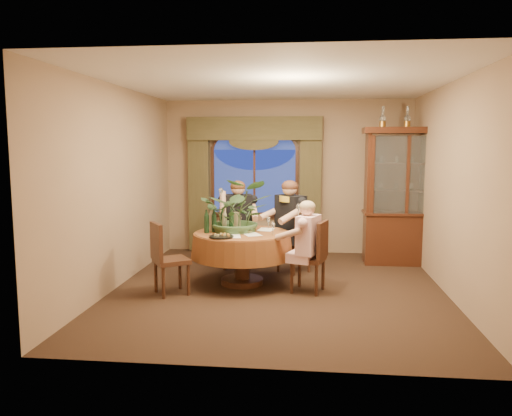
# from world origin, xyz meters

# --- Properties ---
(floor) EXTENTS (5.00, 5.00, 0.00)m
(floor) POSITION_xyz_m (0.00, 0.00, 0.00)
(floor) COLOR black
(floor) RESTS_ON ground
(wall_back) EXTENTS (4.50, 0.00, 4.50)m
(wall_back) POSITION_xyz_m (0.00, 2.50, 1.40)
(wall_back) COLOR #917155
(wall_back) RESTS_ON ground
(wall_right) EXTENTS (0.00, 5.00, 5.00)m
(wall_right) POSITION_xyz_m (2.25, 0.00, 1.40)
(wall_right) COLOR #917155
(wall_right) RESTS_ON ground
(ceiling) EXTENTS (5.00, 5.00, 0.00)m
(ceiling) POSITION_xyz_m (0.00, 0.00, 2.80)
(ceiling) COLOR white
(ceiling) RESTS_ON wall_back
(window) EXTENTS (1.62, 0.10, 1.32)m
(window) POSITION_xyz_m (-0.60, 2.43, 1.30)
(window) COLOR navy
(window) RESTS_ON wall_back
(arched_transom) EXTENTS (1.60, 0.06, 0.44)m
(arched_transom) POSITION_xyz_m (-0.60, 2.43, 2.08)
(arched_transom) COLOR navy
(arched_transom) RESTS_ON wall_back
(drapery_left) EXTENTS (0.38, 0.14, 2.32)m
(drapery_left) POSITION_xyz_m (-1.63, 2.38, 1.18)
(drapery_left) COLOR #40381E
(drapery_left) RESTS_ON floor
(drapery_right) EXTENTS (0.38, 0.14, 2.32)m
(drapery_right) POSITION_xyz_m (0.43, 2.38, 1.18)
(drapery_right) COLOR #40381E
(drapery_right) RESTS_ON floor
(swag_valance) EXTENTS (2.45, 0.16, 0.42)m
(swag_valance) POSITION_xyz_m (-0.60, 2.35, 2.28)
(swag_valance) COLOR #40381E
(swag_valance) RESTS_ON wall_back
(dining_table) EXTENTS (1.72, 1.72, 0.75)m
(dining_table) POSITION_xyz_m (-0.53, 0.22, 0.38)
(dining_table) COLOR maroon
(dining_table) RESTS_ON floor
(china_cabinet) EXTENTS (1.40, 0.55, 2.27)m
(china_cabinet) POSITION_xyz_m (1.98, 1.75, 1.13)
(china_cabinet) COLOR #34160D
(china_cabinet) RESTS_ON floor
(oil_lamp_left) EXTENTS (0.11, 0.11, 0.34)m
(oil_lamp_left) POSITION_xyz_m (1.59, 1.75, 2.44)
(oil_lamp_left) COLOR #A5722D
(oil_lamp_left) RESTS_ON china_cabinet
(oil_lamp_center) EXTENTS (0.11, 0.11, 0.34)m
(oil_lamp_center) POSITION_xyz_m (1.98, 1.75, 2.44)
(oil_lamp_center) COLOR #A5722D
(oil_lamp_center) RESTS_ON china_cabinet
(oil_lamp_right) EXTENTS (0.11, 0.11, 0.34)m
(oil_lamp_right) POSITION_xyz_m (2.38, 1.75, 2.44)
(oil_lamp_right) COLOR #A5722D
(oil_lamp_right) RESTS_ON china_cabinet
(chair_right) EXTENTS (0.52, 0.52, 0.96)m
(chair_right) POSITION_xyz_m (0.40, -0.06, 0.48)
(chair_right) COLOR black
(chair_right) RESTS_ON floor
(chair_back_right) EXTENTS (0.59, 0.59, 0.96)m
(chair_back_right) POSITION_xyz_m (0.18, 0.98, 0.48)
(chair_back_right) COLOR black
(chair_back_right) RESTS_ON floor
(chair_back) EXTENTS (0.52, 0.52, 0.96)m
(chair_back) POSITION_xyz_m (-0.80, 1.18, 0.48)
(chair_back) COLOR black
(chair_back) RESTS_ON floor
(chair_front_left) EXTENTS (0.58, 0.58, 0.96)m
(chair_front_left) POSITION_xyz_m (-1.40, -0.36, 0.48)
(chair_front_left) COLOR black
(chair_front_left) RESTS_ON floor
(person_pink) EXTENTS (0.54, 0.57, 1.25)m
(person_pink) POSITION_xyz_m (0.41, -0.13, 0.63)
(person_pink) COLOR #F4BEC4
(person_pink) RESTS_ON floor
(person_back) EXTENTS (0.59, 0.56, 1.43)m
(person_back) POSITION_xyz_m (-0.72, 1.15, 0.71)
(person_back) COLOR black
(person_back) RESTS_ON floor
(person_scarf) EXTENTS (0.71, 0.71, 1.46)m
(person_scarf) POSITION_xyz_m (0.13, 0.86, 0.73)
(person_scarf) COLOR black
(person_scarf) RESTS_ON floor
(stoneware_vase) EXTENTS (0.14, 0.14, 0.27)m
(stoneware_vase) POSITION_xyz_m (-0.64, 0.35, 0.88)
(stoneware_vase) COLOR gray
(stoneware_vase) RESTS_ON dining_table
(centerpiece_plant) EXTENTS (1.01, 1.13, 0.88)m
(centerpiece_plant) POSITION_xyz_m (-0.60, 0.33, 1.39)
(centerpiece_plant) COLOR #395933
(centerpiece_plant) RESTS_ON dining_table
(olive_bowl) EXTENTS (0.14, 0.14, 0.04)m
(olive_bowl) POSITION_xyz_m (-0.44, 0.16, 0.77)
(olive_bowl) COLOR #50562E
(olive_bowl) RESTS_ON dining_table
(cheese_platter) EXTENTS (0.33, 0.33, 0.02)m
(cheese_platter) POSITION_xyz_m (-0.75, -0.23, 0.76)
(cheese_platter) COLOR black
(cheese_platter) RESTS_ON dining_table
(wine_bottle_0) EXTENTS (0.07, 0.07, 0.33)m
(wine_bottle_0) POSITION_xyz_m (-0.80, 0.29, 0.92)
(wine_bottle_0) COLOR tan
(wine_bottle_0) RESTS_ON dining_table
(wine_bottle_1) EXTENTS (0.07, 0.07, 0.33)m
(wine_bottle_1) POSITION_xyz_m (-1.02, 0.11, 0.92)
(wine_bottle_1) COLOR black
(wine_bottle_1) RESTS_ON dining_table
(wine_bottle_2) EXTENTS (0.07, 0.07, 0.33)m
(wine_bottle_2) POSITION_xyz_m (-0.93, 0.19, 0.92)
(wine_bottle_2) COLOR black
(wine_bottle_2) RESTS_ON dining_table
(wine_bottle_3) EXTENTS (0.07, 0.07, 0.33)m
(wine_bottle_3) POSITION_xyz_m (-0.84, 0.42, 0.92)
(wine_bottle_3) COLOR black
(wine_bottle_3) RESTS_ON dining_table
(wine_bottle_4) EXTENTS (0.07, 0.07, 0.33)m
(wine_bottle_4) POSITION_xyz_m (-0.68, 0.19, 0.92)
(wine_bottle_4) COLOR black
(wine_bottle_4) RESTS_ON dining_table
(wine_bottle_5) EXTENTS (0.07, 0.07, 0.33)m
(wine_bottle_5) POSITION_xyz_m (-0.99, 0.31, 0.92)
(wine_bottle_5) COLOR tan
(wine_bottle_5) RESTS_ON dining_table
(tasting_paper_0) EXTENTS (0.32, 0.36, 0.00)m
(tasting_paper_0) POSITION_xyz_m (-0.37, 0.04, 0.75)
(tasting_paper_0) COLOR white
(tasting_paper_0) RESTS_ON dining_table
(tasting_paper_1) EXTENTS (0.25, 0.33, 0.00)m
(tasting_paper_1) POSITION_xyz_m (-0.21, 0.46, 0.75)
(tasting_paper_1) COLOR white
(tasting_paper_1) RESTS_ON dining_table
(tasting_paper_2) EXTENTS (0.27, 0.34, 0.00)m
(tasting_paper_2) POSITION_xyz_m (-0.61, -0.13, 0.75)
(tasting_paper_2) COLOR white
(tasting_paper_2) RESTS_ON dining_table
(wine_glass_person_pink) EXTENTS (0.07, 0.07, 0.18)m
(wine_glass_person_pink) POSITION_xyz_m (-0.08, 0.05, 0.84)
(wine_glass_person_pink) COLOR silver
(wine_glass_person_pink) RESTS_ON dining_table
(wine_glass_person_back) EXTENTS (0.07, 0.07, 0.18)m
(wine_glass_person_back) POSITION_xyz_m (-0.63, 0.69, 0.84)
(wine_glass_person_back) COLOR silver
(wine_glass_person_back) RESTS_ON dining_table
(wine_glass_person_scarf) EXTENTS (0.07, 0.07, 0.18)m
(wine_glass_person_scarf) POSITION_xyz_m (-0.19, 0.56, 0.84)
(wine_glass_person_scarf) COLOR silver
(wine_glass_person_scarf) RESTS_ON dining_table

